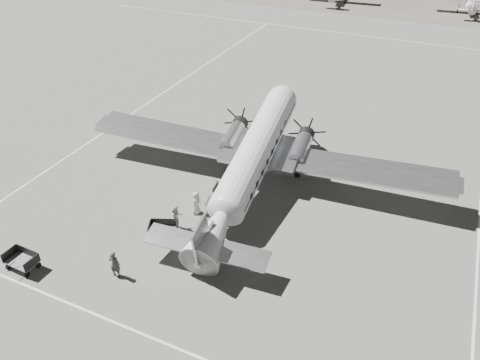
% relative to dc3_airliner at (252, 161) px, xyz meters
% --- Properties ---
extents(ground, '(260.00, 260.00, 0.00)m').
position_rel_dc3_airliner_xyz_m(ground, '(2.77, 0.58, -2.56)').
color(ground, slate).
rests_on(ground, ground).
extents(taxi_line_near, '(60.00, 0.15, 0.01)m').
position_rel_dc3_airliner_xyz_m(taxi_line_near, '(2.77, -13.42, -2.55)').
color(taxi_line_near, silver).
rests_on(taxi_line_near, ground).
extents(taxi_line_right, '(0.15, 80.00, 0.01)m').
position_rel_dc3_airliner_xyz_m(taxi_line_right, '(14.77, 0.58, -2.55)').
color(taxi_line_right, silver).
rests_on(taxi_line_right, ground).
extents(taxi_line_left, '(0.15, 60.00, 0.01)m').
position_rel_dc3_airliner_xyz_m(taxi_line_left, '(-15.23, 10.58, -2.55)').
color(taxi_line_left, silver).
rests_on(taxi_line_left, ground).
extents(taxi_line_horizon, '(90.00, 0.15, 0.01)m').
position_rel_dc3_airliner_xyz_m(taxi_line_horizon, '(2.77, 40.58, -2.55)').
color(taxi_line_horizon, silver).
rests_on(taxi_line_horizon, ground).
extents(dc3_airliner, '(28.29, 20.76, 5.12)m').
position_rel_dc3_airliner_xyz_m(dc3_airliner, '(0.00, 0.00, 0.00)').
color(dc3_airliner, silver).
rests_on(dc3_airliner, ground).
extents(light_plane_right, '(12.86, 10.93, 2.44)m').
position_rel_dc3_airliner_xyz_m(light_plane_right, '(11.32, 59.17, -1.34)').
color(light_plane_right, silver).
rests_on(light_plane_right, ground).
extents(baggage_cart_near, '(2.20, 1.91, 1.04)m').
position_rel_dc3_airliner_xyz_m(baggage_cart_near, '(-2.98, -6.76, -2.04)').
color(baggage_cart_near, slate).
rests_on(baggage_cart_near, ground).
extents(baggage_cart_far, '(1.94, 1.40, 1.07)m').
position_rel_dc3_airliner_xyz_m(baggage_cart_far, '(-8.81, -12.44, -2.02)').
color(baggage_cart_far, slate).
rests_on(baggage_cart_far, ground).
extents(ground_crew, '(0.70, 0.54, 1.72)m').
position_rel_dc3_airliner_xyz_m(ground_crew, '(-3.62, -10.68, -1.70)').
color(ground_crew, '#323232').
rests_on(ground_crew, ground).
extents(ramp_agent, '(1.03, 1.11, 1.82)m').
position_rel_dc3_airliner_xyz_m(ramp_agent, '(-2.62, -5.72, -1.65)').
color(ramp_agent, '#B9B9B7').
rests_on(ramp_agent, ground).
extents(passenger, '(0.57, 0.84, 1.66)m').
position_rel_dc3_airliner_xyz_m(passenger, '(-2.34, -3.78, -1.73)').
color(passenger, beige).
rests_on(passenger, ground).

